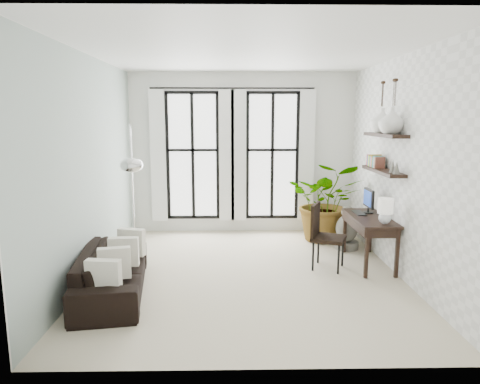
{
  "coord_description": "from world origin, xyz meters",
  "views": [
    {
      "loc": [
        -0.21,
        -6.12,
        2.3
      ],
      "look_at": [
        -0.09,
        0.3,
        1.19
      ],
      "focal_mm": 32.0,
      "sensor_mm": 36.0,
      "label": 1
    }
  ],
  "objects_px": {
    "desk": "(370,221)",
    "arc_lamp": "(131,158)",
    "sofa": "(112,272)",
    "buddha": "(347,231)",
    "desk_chair": "(323,232)",
    "plant": "(326,202)"
  },
  "relations": [
    {
      "from": "plant",
      "to": "buddha",
      "type": "bearing_deg",
      "value": -63.71
    },
    {
      "from": "plant",
      "to": "arc_lamp",
      "type": "distance_m",
      "value": 3.75
    },
    {
      "from": "buddha",
      "to": "desk_chair",
      "type": "bearing_deg",
      "value": -123.12
    },
    {
      "from": "plant",
      "to": "desk",
      "type": "relative_size",
      "value": 1.15
    },
    {
      "from": "desk",
      "to": "buddha",
      "type": "xyz_separation_m",
      "value": [
        -0.12,
        0.9,
        -0.4
      ]
    },
    {
      "from": "sofa",
      "to": "desk_chair",
      "type": "distance_m",
      "value": 3.14
    },
    {
      "from": "sofa",
      "to": "buddha",
      "type": "relative_size",
      "value": 2.6
    },
    {
      "from": "plant",
      "to": "desk",
      "type": "distance_m",
      "value": 1.48
    },
    {
      "from": "arc_lamp",
      "to": "buddha",
      "type": "bearing_deg",
      "value": 16.37
    },
    {
      "from": "sofa",
      "to": "desk_chair",
      "type": "bearing_deg",
      "value": -80.99
    },
    {
      "from": "buddha",
      "to": "arc_lamp",
      "type": "bearing_deg",
      "value": -163.63
    },
    {
      "from": "plant",
      "to": "desk",
      "type": "height_order",
      "value": "plant"
    },
    {
      "from": "desk",
      "to": "arc_lamp",
      "type": "bearing_deg",
      "value": -177.83
    },
    {
      "from": "sofa",
      "to": "arc_lamp",
      "type": "distance_m",
      "value": 1.69
    },
    {
      "from": "desk_chair",
      "to": "arc_lamp",
      "type": "height_order",
      "value": "arc_lamp"
    },
    {
      "from": "desk_chair",
      "to": "desk",
      "type": "bearing_deg",
      "value": 30.13
    },
    {
      "from": "sofa",
      "to": "desk",
      "type": "bearing_deg",
      "value": -83.07
    },
    {
      "from": "plant",
      "to": "desk_chair",
      "type": "bearing_deg",
      "value": -104.12
    },
    {
      "from": "plant",
      "to": "buddha",
      "type": "height_order",
      "value": "plant"
    },
    {
      "from": "arc_lamp",
      "to": "plant",
      "type": "bearing_deg",
      "value": 25.66
    },
    {
      "from": "desk_chair",
      "to": "buddha",
      "type": "distance_m",
      "value": 1.21
    },
    {
      "from": "plant",
      "to": "arc_lamp",
      "type": "bearing_deg",
      "value": -154.34
    }
  ]
}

